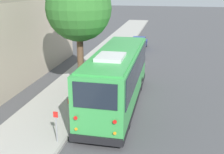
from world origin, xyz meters
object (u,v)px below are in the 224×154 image
(street_tree, at_px, (79,4))
(sign_post_near, at_px, (56,126))
(parked_sedan_white, at_px, (134,56))
(shuttle_bus, at_px, (117,76))
(parked_sedan_blue, at_px, (138,44))
(sign_post_far, at_px, (70,111))

(street_tree, height_order, sign_post_near, street_tree)
(parked_sedan_white, height_order, sign_post_near, sign_post_near)
(shuttle_bus, relative_size, street_tree, 1.21)
(parked_sedan_white, relative_size, street_tree, 0.51)
(parked_sedan_white, xyz_separation_m, parked_sedan_blue, (5.76, 0.30, 0.00))
(sign_post_near, relative_size, sign_post_far, 1.11)
(shuttle_bus, distance_m, parked_sedan_white, 10.18)
(sign_post_far, bearing_deg, parked_sedan_blue, -3.98)
(shuttle_bus, distance_m, sign_post_near, 5.28)
(shuttle_bus, bearing_deg, parked_sedan_white, 1.60)
(sign_post_near, height_order, sign_post_far, sign_post_near)
(parked_sedan_white, relative_size, sign_post_near, 2.75)
(shuttle_bus, relative_size, sign_post_far, 7.26)
(shuttle_bus, bearing_deg, street_tree, 55.46)
(shuttle_bus, bearing_deg, sign_post_near, 159.33)
(parked_sedan_blue, height_order, street_tree, street_tree)
(street_tree, bearing_deg, parked_sedan_blue, -9.29)
(parked_sedan_blue, distance_m, street_tree, 15.03)
(sign_post_near, bearing_deg, sign_post_far, 0.00)
(street_tree, distance_m, sign_post_near, 8.45)
(parked_sedan_blue, bearing_deg, parked_sedan_white, -176.53)
(shuttle_bus, height_order, street_tree, street_tree)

